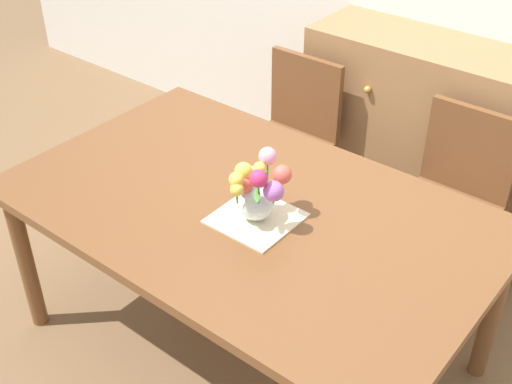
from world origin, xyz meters
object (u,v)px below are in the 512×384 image
chair_left (292,131)px  chair_right (454,193)px  dresser (436,139)px  flower_vase (257,190)px  dining_table (249,221)px

chair_left → chair_right: size_ratio=1.00×
chair_right → dresser: dresser is taller
dresser → flower_vase: (-0.08, -1.38, 0.39)m
dresser → chair_left: bearing=-145.4°
chair_left → dresser: bearing=-145.4°
dining_table → chair_right: (0.45, 0.91, -0.17)m
chair_right → chair_left: bearing=0.0°
dining_table → dresser: (0.16, 1.33, -0.18)m
dining_table → dresser: 1.35m
chair_left → flower_vase: bearing=119.1°
dresser → flower_vase: size_ratio=5.63×
dresser → flower_vase: 1.44m
dining_table → chair_left: bearing=116.4°
chair_right → dresser: size_ratio=0.64×
dining_table → chair_left: 1.03m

